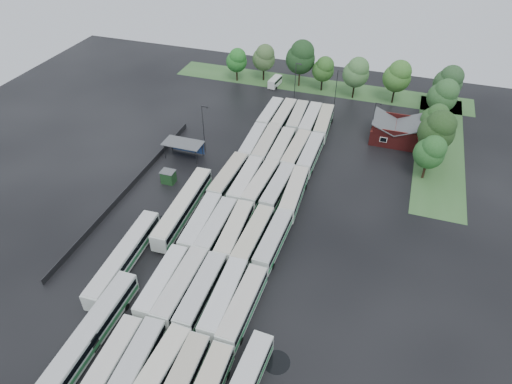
% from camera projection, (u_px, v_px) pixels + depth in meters
% --- Properties ---
extents(ground, '(160.00, 160.00, 0.00)m').
position_uv_depth(ground, '(222.00, 243.00, 75.94)').
color(ground, black).
rests_on(ground, ground).
extents(brick_building, '(10.07, 8.60, 5.39)m').
position_uv_depth(brick_building, '(394.00, 133.00, 100.76)').
color(brick_building, maroon).
rests_on(brick_building, ground).
extents(wash_shed, '(8.20, 4.20, 3.58)m').
position_uv_depth(wash_shed, '(184.00, 144.00, 94.89)').
color(wash_shed, '#2D2D30').
rests_on(wash_shed, ground).
extents(utility_hut, '(2.70, 2.20, 2.62)m').
position_uv_depth(utility_hut, '(168.00, 177.00, 88.62)').
color(utility_hut, '#163C19').
rests_on(utility_hut, ground).
extents(grass_strip_north, '(80.00, 10.00, 0.01)m').
position_uv_depth(grass_strip_north, '(318.00, 86.00, 123.90)').
color(grass_strip_north, '#38652F').
rests_on(grass_strip_north, ground).
extents(grass_strip_east, '(10.00, 50.00, 0.01)m').
position_uv_depth(grass_strip_east, '(440.00, 147.00, 99.42)').
color(grass_strip_east, '#38652F').
rests_on(grass_strip_east, ground).
extents(west_fence, '(0.10, 50.00, 1.20)m').
position_uv_depth(west_fence, '(130.00, 187.00, 87.12)').
color(west_fence, '#2D2D30').
rests_on(west_fence, ground).
extents(bus_r0c0, '(3.28, 13.02, 3.60)m').
position_uv_depth(bus_r0c0, '(110.00, 365.00, 56.26)').
color(bus_r0c0, silver).
rests_on(bus_r0c0, ground).
extents(bus_r0c1, '(3.52, 13.55, 3.74)m').
position_uv_depth(bus_r0c1, '(133.00, 370.00, 55.65)').
color(bus_r0c1, silver).
rests_on(bus_r0c1, ground).
extents(bus_r0c2, '(3.48, 13.53, 3.73)m').
position_uv_depth(bus_r0c2, '(156.00, 377.00, 54.95)').
color(bus_r0c2, silver).
rests_on(bus_r0c2, ground).
extents(bus_r1c0, '(3.19, 13.10, 3.62)m').
position_uv_depth(bus_r1c0, '(163.00, 283.00, 66.63)').
color(bus_r1c0, silver).
rests_on(bus_r1c0, ground).
extents(bus_r1c1, '(2.96, 13.59, 3.78)m').
position_uv_depth(bus_r1c1, '(181.00, 287.00, 65.94)').
color(bus_r1c1, silver).
rests_on(bus_r1c1, ground).
extents(bus_r1c2, '(3.03, 13.39, 3.72)m').
position_uv_depth(bus_r1c2, '(201.00, 292.00, 65.20)').
color(bus_r1c2, silver).
rests_on(bus_r1c2, ground).
extents(bus_r1c3, '(3.27, 13.59, 3.76)m').
position_uv_depth(bus_r1c3, '(224.00, 298.00, 64.27)').
color(bus_r1c3, silver).
rests_on(bus_r1c3, ground).
extents(bus_r1c4, '(3.07, 13.36, 3.70)m').
position_uv_depth(bus_r1c4, '(243.00, 307.00, 63.20)').
color(bus_r1c4, silver).
rests_on(bus_r1c4, ground).
extents(bus_r2c0, '(3.47, 13.57, 3.74)m').
position_uv_depth(bus_r2c0, '(201.00, 224.00, 76.76)').
color(bus_r2c0, silver).
rests_on(bus_r2c0, ground).
extents(bus_r2c1, '(2.96, 13.06, 3.63)m').
position_uv_depth(bus_r2c1, '(216.00, 228.00, 76.02)').
color(bus_r2c1, silver).
rests_on(bus_r2c1, ground).
extents(bus_r2c2, '(3.45, 13.39, 3.69)m').
position_uv_depth(bus_r2c2, '(234.00, 232.00, 75.17)').
color(bus_r2c2, silver).
rests_on(bus_r2c2, ground).
extents(bus_r2c3, '(3.16, 13.44, 3.72)m').
position_uv_depth(bus_r2c3, '(253.00, 237.00, 74.12)').
color(bus_r2c3, silver).
rests_on(bus_r2c3, ground).
extents(bus_r2c4, '(3.11, 13.01, 3.60)m').
position_uv_depth(bus_r2c4, '(273.00, 240.00, 73.71)').
color(bus_r2c4, silver).
rests_on(bus_r2c4, ground).
extents(bus_r3c0, '(3.34, 13.62, 3.77)m').
position_uv_depth(bus_r3c0, '(228.00, 178.00, 87.10)').
color(bus_r3c0, silver).
rests_on(bus_r3c0, ground).
extents(bus_r3c1, '(2.96, 13.44, 3.74)m').
position_uv_depth(bus_r3c1, '(246.00, 182.00, 86.12)').
color(bus_r3c1, silver).
rests_on(bus_r3c1, ground).
extents(bus_r3c2, '(3.47, 13.29, 3.67)m').
position_uv_depth(bus_r3c2, '(261.00, 185.00, 85.46)').
color(bus_r3c2, silver).
rests_on(bus_r3c2, ground).
extents(bus_r3c3, '(3.28, 13.16, 3.63)m').
position_uv_depth(bus_r3c3, '(278.00, 188.00, 84.64)').
color(bus_r3c3, silver).
rests_on(bus_r3c3, ground).
extents(bus_r3c4, '(3.37, 13.50, 3.73)m').
position_uv_depth(bus_r3c4, '(294.00, 193.00, 83.36)').
color(bus_r3c4, silver).
rests_on(bus_r3c4, ground).
extents(bus_r4c0, '(3.19, 12.97, 3.59)m').
position_uv_depth(bus_r4c0, '(253.00, 143.00, 97.09)').
color(bus_r4c0, silver).
rests_on(bus_r4c0, ground).
extents(bus_r4c1, '(3.13, 13.56, 3.76)m').
position_uv_depth(bus_r4c1, '(267.00, 145.00, 96.32)').
color(bus_r4c1, silver).
rests_on(bus_r4c1, ground).
extents(bus_r4c2, '(2.94, 13.31, 3.70)m').
position_uv_depth(bus_r4c2, '(281.00, 149.00, 95.20)').
color(bus_r4c2, silver).
rests_on(bus_r4c2, ground).
extents(bus_r4c3, '(3.26, 13.43, 3.72)m').
position_uv_depth(bus_r4c3, '(296.00, 151.00, 94.43)').
color(bus_r4c3, silver).
rests_on(bus_r4c3, ground).
extents(bus_r4c4, '(2.91, 13.26, 3.69)m').
position_uv_depth(bus_r4c4, '(311.00, 154.00, 93.57)').
color(bus_r4c4, silver).
rests_on(bus_r4c4, ground).
extents(bus_r5c0, '(2.81, 12.86, 3.58)m').
position_uv_depth(bus_r5c0, '(270.00, 115.00, 107.10)').
color(bus_r5c0, silver).
rests_on(bus_r5c0, ground).
extents(bus_r5c1, '(2.86, 13.08, 3.64)m').
position_uv_depth(bus_r5c1, '(284.00, 116.00, 106.43)').
color(bus_r5c1, silver).
rests_on(bus_r5c1, ground).
extents(bus_r5c2, '(3.28, 13.02, 3.59)m').
position_uv_depth(bus_r5c2, '(297.00, 118.00, 105.74)').
color(bus_r5c2, silver).
rests_on(bus_r5c2, ground).
extents(bus_r5c3, '(3.02, 13.41, 3.72)m').
position_uv_depth(bus_r5c3, '(310.00, 121.00, 104.61)').
color(bus_r5c3, silver).
rests_on(bus_r5c3, ground).
extents(bus_r5c4, '(3.50, 13.43, 3.70)m').
position_uv_depth(bus_r5c4, '(324.00, 123.00, 103.84)').
color(bus_r5c4, silver).
rests_on(bus_r5c4, ground).
extents(artic_bus_west_a, '(2.99, 19.69, 3.65)m').
position_uv_depth(artic_bus_west_a, '(91.00, 334.00, 59.70)').
color(artic_bus_west_a, silver).
rests_on(artic_bus_west_a, ground).
extents(artic_bus_west_b, '(3.56, 20.31, 3.75)m').
position_uv_depth(artic_bus_west_b, '(183.00, 207.00, 80.18)').
color(artic_bus_west_b, silver).
rests_on(artic_bus_west_b, ground).
extents(artic_bus_west_c, '(3.50, 19.40, 3.58)m').
position_uv_depth(artic_bus_west_c, '(124.00, 257.00, 70.68)').
color(artic_bus_west_c, silver).
rests_on(artic_bus_west_c, ground).
extents(minibus, '(2.62, 5.60, 2.36)m').
position_uv_depth(minibus, '(275.00, 82.00, 123.18)').
color(minibus, white).
rests_on(minibus, ground).
extents(tree_north_0, '(5.64, 5.64, 9.34)m').
position_uv_depth(tree_north_0, '(237.00, 60.00, 122.99)').
color(tree_north_0, black).
rests_on(tree_north_0, ground).
extents(tree_north_1, '(6.20, 6.20, 10.26)m').
position_uv_depth(tree_north_1, '(264.00, 57.00, 122.94)').
color(tree_north_1, black).
rests_on(tree_north_1, ground).
extents(tree_north_2, '(7.71, 7.71, 12.78)m').
position_uv_depth(tree_north_2, '(301.00, 57.00, 118.94)').
color(tree_north_2, '#3B2A1A').
rests_on(tree_north_2, ground).
extents(tree_north_3, '(5.71, 5.71, 9.46)m').
position_uv_depth(tree_north_3, '(324.00, 69.00, 118.09)').
color(tree_north_3, black).
rests_on(tree_north_3, ground).
extents(tree_north_4, '(6.63, 6.63, 10.98)m').
position_uv_depth(tree_north_4, '(357.00, 72.00, 114.04)').
color(tree_north_4, black).
rests_on(tree_north_4, ground).
extents(tree_north_5, '(6.84, 6.84, 11.33)m').
position_uv_depth(tree_north_5, '(398.00, 76.00, 111.68)').
color(tree_north_5, black).
rests_on(tree_north_5, ground).
extents(tree_north_6, '(6.84, 6.84, 11.33)m').
position_uv_depth(tree_north_6, '(449.00, 81.00, 109.23)').
color(tree_north_6, black).
rests_on(tree_north_6, ground).
extents(tree_east_0, '(5.90, 5.89, 9.76)m').
position_uv_depth(tree_east_0, '(431.00, 152.00, 86.60)').
color(tree_east_0, '#322114').
rests_on(tree_east_0, ground).
extents(tree_east_1, '(7.23, 7.23, 11.98)m').
position_uv_depth(tree_east_1, '(438.00, 130.00, 90.20)').
color(tree_east_1, '#2F2116').
rests_on(tree_east_1, ground).
extents(tree_east_2, '(5.74, 5.74, 9.51)m').
position_uv_depth(tree_east_2, '(435.00, 118.00, 97.23)').
color(tree_east_2, '#382918').
rests_on(tree_east_2, ground).
extents(tree_east_3, '(6.75, 6.75, 11.18)m').
position_uv_depth(tree_east_3, '(444.00, 95.00, 103.52)').
color(tree_east_3, '#342318').
rests_on(tree_east_3, ground).
extents(tree_east_4, '(5.26, 5.23, 8.66)m').
position_uv_depth(tree_east_4, '(445.00, 93.00, 107.99)').
color(tree_east_4, '#3D2818').
rests_on(tree_east_4, ground).
extents(lamp_post_ne, '(1.44, 0.28, 9.35)m').
position_uv_depth(lamp_post_ne, '(374.00, 119.00, 98.23)').
color(lamp_post_ne, '#2D2D30').
rests_on(lamp_post_ne, ground).
extents(lamp_post_nw, '(1.67, 0.33, 10.84)m').
position_uv_depth(lamp_post_nw, '(204.00, 125.00, 94.45)').
color(lamp_post_nw, '#2D2D30').
rests_on(lamp_post_nw, ground).
extents(lamp_post_back_w, '(1.51, 0.29, 9.83)m').
position_uv_depth(lamp_post_back_w, '(296.00, 79.00, 114.04)').
color(lamp_post_back_w, '#2D2D30').
rests_on(lamp_post_back_w, ground).
extents(lamp_post_back_e, '(1.41, 0.28, 9.18)m').
position_uv_depth(lamp_post_back_e, '(337.00, 85.00, 112.03)').
color(lamp_post_back_e, '#2D2D30').
rests_on(lamp_post_back_e, ground).
extents(puddle_0, '(6.02, 6.02, 0.01)m').
position_uv_depth(puddle_0, '(132.00, 342.00, 61.13)').
color(puddle_0, black).
rests_on(puddle_0, ground).
extents(puddle_1, '(2.88, 2.88, 0.01)m').
position_uv_depth(puddle_1, '(209.00, 384.00, 56.36)').
color(puddle_1, black).
rests_on(puddle_1, ground).
extents(puddle_2, '(6.38, 6.38, 0.01)m').
position_uv_depth(puddle_2, '(168.00, 226.00, 79.39)').
color(puddle_2, black).
rests_on(puddle_2, ground).
extents(puddle_3, '(4.23, 4.23, 0.01)m').
position_uv_depth(puddle_3, '(240.00, 247.00, 75.30)').
color(puddle_3, black).
rests_on(puddle_3, ground).
extents(puddle_4, '(3.59, 3.59, 0.01)m').
position_uv_depth(puddle_4, '(276.00, 362.00, 58.75)').
color(puddle_4, black).
rests_on(puddle_4, ground).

